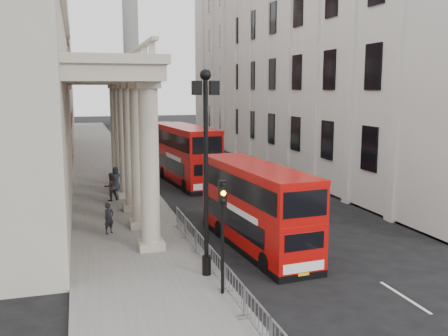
# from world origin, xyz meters

# --- Properties ---
(ground) EXTENTS (260.00, 260.00, 0.00)m
(ground) POSITION_xyz_m (0.00, 0.00, 0.00)
(ground) COLOR black
(ground) RESTS_ON ground
(sidewalk_west) EXTENTS (6.00, 140.00, 0.12)m
(sidewalk_west) POSITION_xyz_m (-3.00, 30.00, 0.06)
(sidewalk_west) COLOR slate
(sidewalk_west) RESTS_ON ground
(sidewalk_east) EXTENTS (3.00, 140.00, 0.12)m
(sidewalk_east) POSITION_xyz_m (13.50, 30.00, 0.06)
(sidewalk_east) COLOR slate
(sidewalk_east) RESTS_ON ground
(kerb) EXTENTS (0.20, 140.00, 0.14)m
(kerb) POSITION_xyz_m (-0.05, 30.00, 0.07)
(kerb) COLOR slate
(kerb) RESTS_ON ground
(brick_building) EXTENTS (9.00, 32.00, 22.00)m
(brick_building) POSITION_xyz_m (-10.50, 48.00, 11.00)
(brick_building) COLOR brown
(brick_building) RESTS_ON ground
(west_building_far) EXTENTS (9.00, 30.00, 20.00)m
(west_building_far) POSITION_xyz_m (-10.50, 80.00, 10.00)
(west_building_far) COLOR #A49B8A
(west_building_far) RESTS_ON ground
(east_building) EXTENTS (8.00, 55.00, 25.00)m
(east_building) POSITION_xyz_m (16.00, 32.00, 12.50)
(east_building) COLOR beige
(east_building) RESTS_ON ground
(monument_column) EXTENTS (8.00, 8.00, 54.20)m
(monument_column) POSITION_xyz_m (6.00, 92.00, 15.98)
(monument_column) COLOR #60605E
(monument_column) RESTS_ON ground
(lamp_post_south) EXTENTS (1.05, 0.44, 8.32)m
(lamp_post_south) POSITION_xyz_m (-0.60, 4.00, 4.91)
(lamp_post_south) COLOR black
(lamp_post_south) RESTS_ON sidewalk_west
(lamp_post_mid) EXTENTS (1.05, 0.44, 8.32)m
(lamp_post_mid) POSITION_xyz_m (-0.60, 20.00, 4.91)
(lamp_post_mid) COLOR black
(lamp_post_mid) RESTS_ON sidewalk_west
(lamp_post_north) EXTENTS (1.05, 0.44, 8.32)m
(lamp_post_north) POSITION_xyz_m (-0.60, 36.00, 4.91)
(lamp_post_north) COLOR black
(lamp_post_north) RESTS_ON sidewalk_west
(traffic_light) EXTENTS (0.28, 0.33, 4.30)m
(traffic_light) POSITION_xyz_m (-0.50, 1.98, 3.11)
(traffic_light) COLOR black
(traffic_light) RESTS_ON sidewalk_west
(crowd_barriers) EXTENTS (0.50, 18.75, 1.10)m
(crowd_barriers) POSITION_xyz_m (-0.35, 2.23, 0.67)
(crowd_barriers) COLOR gray
(crowd_barriers) RESTS_ON sidewalk_west
(bus_near) EXTENTS (3.02, 9.57, 4.07)m
(bus_near) POSITION_xyz_m (2.69, 7.18, 2.13)
(bus_near) COLOR #AD0B08
(bus_near) RESTS_ON ground
(bus_far) EXTENTS (3.63, 11.04, 4.68)m
(bus_far) POSITION_xyz_m (2.93, 24.78, 2.45)
(bus_far) COLOR #B80B08
(bus_far) RESTS_ON ground
(pedestrian_a) EXTENTS (0.72, 0.67, 1.65)m
(pedestrian_a) POSITION_xyz_m (-4.06, 11.16, 0.95)
(pedestrian_a) COLOR black
(pedestrian_a) RESTS_ON sidewalk_west
(pedestrian_b) EXTENTS (1.11, 0.98, 1.92)m
(pedestrian_b) POSITION_xyz_m (-3.43, 19.14, 1.08)
(pedestrian_b) COLOR #292321
(pedestrian_b) RESTS_ON sidewalk_west
(pedestrian_c) EXTENTS (0.96, 0.68, 1.83)m
(pedestrian_c) POSITION_xyz_m (-2.87, 22.34, 1.03)
(pedestrian_c) COLOR black
(pedestrian_c) RESTS_ON sidewalk_west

